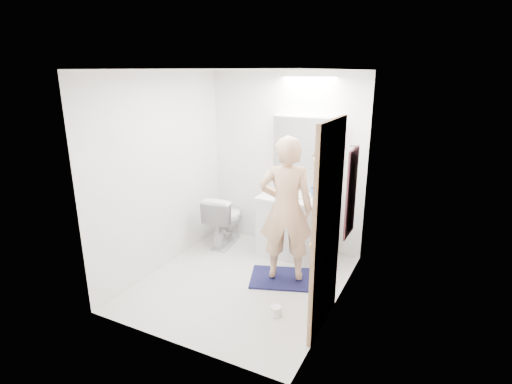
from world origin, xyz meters
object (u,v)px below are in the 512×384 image
Objects in this scene: soap_bottle_b at (291,185)px; toilet_paper_roll at (276,311)px; person at (286,209)px; vanity_cabinet at (295,227)px; soap_bottle_a at (280,183)px; toilet at (225,219)px; medicine_cabinet at (305,143)px; toothbrush_cup at (314,192)px.

soap_bottle_b is 1.87m from toilet_paper_roll.
person reaches higher than soap_bottle_b.
soap_bottle_a reaches higher than vanity_cabinet.
person is (1.17, -0.58, 0.52)m from toilet.
soap_bottle_a is at bearing -169.06° from soap_bottle_b.
soap_bottle_b is (-0.16, -0.03, -0.59)m from medicine_cabinet.
soap_bottle_b reaches higher than toilet.
toothbrush_cup is (0.49, 0.01, -0.06)m from soap_bottle_a.
soap_bottle_a is (0.73, 0.27, 0.56)m from toilet.
medicine_cabinet is 0.65m from toothbrush_cup.
medicine_cabinet is at bearing 10.64° from soap_bottle_a.
medicine_cabinet is 3.86× the size of soap_bottle_a.
toothbrush_cup reaches higher than vanity_cabinet.
medicine_cabinet is at bearing 10.36° from soap_bottle_b.
vanity_cabinet is 1.48m from toilet_paper_roll.
medicine_cabinet reaches higher than soap_bottle_a.
toilet is 1.40m from person.
toilet is 4.02× the size of soap_bottle_b.
soap_bottle_b reaches higher than toilet_paper_roll.
vanity_cabinet is 0.57m from soap_bottle_b.
person is at bearing 105.91° from toilet_paper_roll.
toilet is (-1.05, -0.33, -1.13)m from medicine_cabinet.
toilet is 1.08m from soap_bottle_b.
person reaches higher than vanity_cabinet.
toilet_paper_roll is at bearing -84.49° from toothbrush_cup.
soap_bottle_a is 0.49m from toothbrush_cup.
soap_bottle_b is 0.34m from toothbrush_cup.
soap_bottle_b is at bearing -168.79° from toilet.
toothbrush_cup is (0.05, 0.85, -0.02)m from person.
soap_bottle_a is (-0.44, 0.84, 0.04)m from person.
toilet_paper_roll is (0.64, -1.55, -0.88)m from soap_bottle_a.
vanity_cabinet is 1.03m from toilet.
medicine_cabinet is at bearing -170.01° from toilet.
toothbrush_cup is at bearing -3.42° from soap_bottle_b.
soap_bottle_b is at bearing 10.94° from soap_bottle_a.
medicine_cabinet is 8.08× the size of toothbrush_cup.
soap_bottle_a is 1.24× the size of soap_bottle_b.
soap_bottle_a is at bearing -178.83° from toothbrush_cup.
toothbrush_cup reaches higher than toilet_paper_roll.
person is 0.92m from soap_bottle_b.
person reaches higher than toothbrush_cup.
toothbrush_cup is at bearing -113.19° from person.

